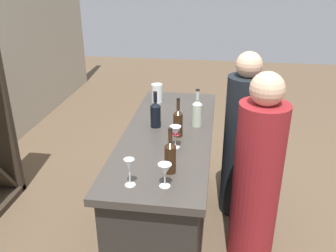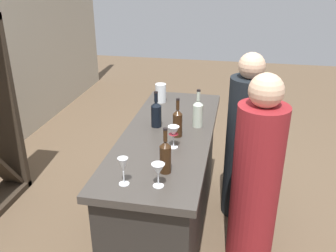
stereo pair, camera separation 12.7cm
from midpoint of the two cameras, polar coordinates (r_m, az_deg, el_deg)
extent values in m
plane|color=brown|center=(3.27, -1.16, -15.79)|extent=(12.00, 12.00, 0.00)
cube|color=#2A2723|center=(3.00, -1.23, -9.39)|extent=(1.75, 0.58, 0.87)
cube|color=#3D3833|center=(2.78, -1.31, -1.43)|extent=(1.83, 0.66, 0.05)
cylinder|color=#331E0F|center=(2.21, -1.30, -5.23)|extent=(0.07, 0.07, 0.17)
cone|color=#331E0F|center=(2.16, -1.33, -2.83)|extent=(0.07, 0.07, 0.03)
cylinder|color=#331E0F|center=(2.14, -1.34, -1.55)|extent=(0.02, 0.02, 0.07)
cylinder|color=black|center=(2.12, -1.35, -0.51)|extent=(0.03, 0.03, 0.01)
cylinder|color=#331E0F|center=(2.67, 0.20, 0.15)|extent=(0.07, 0.07, 0.17)
cone|color=#331E0F|center=(2.63, 0.21, 2.22)|extent=(0.07, 0.07, 0.03)
cylinder|color=#331E0F|center=(2.61, 0.21, 3.31)|extent=(0.02, 0.02, 0.07)
cylinder|color=black|center=(2.60, 0.21, 4.18)|extent=(0.03, 0.03, 0.01)
cylinder|color=black|center=(2.83, -3.23, 1.48)|extent=(0.08, 0.08, 0.17)
cone|color=black|center=(2.79, -3.28, 3.39)|extent=(0.08, 0.08, 0.03)
cylinder|color=black|center=(2.77, -3.30, 4.40)|extent=(0.03, 0.03, 0.07)
cylinder|color=black|center=(2.76, -3.32, 5.21)|extent=(0.03, 0.03, 0.01)
cylinder|color=#B7C6B2|center=(2.84, 3.24, 1.69)|extent=(0.08, 0.08, 0.18)
cone|color=#B7C6B2|center=(2.80, 3.29, 3.70)|extent=(0.08, 0.08, 0.03)
cylinder|color=#B7C6B2|center=(2.79, 3.32, 4.75)|extent=(0.03, 0.03, 0.07)
cylinder|color=black|center=(2.77, 3.34, 5.60)|extent=(0.03, 0.03, 0.01)
cylinder|color=white|center=(2.12, -2.23, -9.32)|extent=(0.06, 0.06, 0.00)
cylinder|color=white|center=(2.10, -2.25, -8.48)|extent=(0.01, 0.01, 0.07)
cone|color=white|center=(2.07, -2.28, -6.83)|extent=(0.08, 0.08, 0.07)
cylinder|color=white|center=(2.54, -0.29, -3.29)|extent=(0.06, 0.06, 0.00)
cylinder|color=white|center=(2.52, -0.29, -2.48)|extent=(0.01, 0.01, 0.08)
cone|color=white|center=(2.49, -0.30, -0.89)|extent=(0.08, 0.08, 0.08)
cone|color=maroon|center=(2.50, -0.30, -1.48)|extent=(0.07, 0.07, 0.02)
cylinder|color=white|center=(2.15, -7.60, -9.08)|extent=(0.06, 0.06, 0.00)
cylinder|color=white|center=(2.13, -7.66, -8.13)|extent=(0.01, 0.01, 0.08)
cone|color=white|center=(2.08, -7.79, -6.19)|extent=(0.06, 0.06, 0.09)
cylinder|color=silver|center=(3.34, -2.82, 5.11)|extent=(0.10, 0.10, 0.17)
cylinder|color=black|center=(3.22, 10.24, -3.31)|extent=(0.40, 0.40, 1.27)
sphere|color=#D8AD8C|center=(2.96, 11.28, 9.30)|extent=(0.21, 0.21, 0.21)
cylinder|color=maroon|center=(2.74, 12.24, -8.96)|extent=(0.41, 0.41, 1.25)
sphere|color=#D8AD8C|center=(2.43, 13.73, 5.59)|extent=(0.23, 0.23, 0.23)
camera|label=1|loc=(0.06, -91.32, -0.59)|focal=39.23mm
camera|label=2|loc=(0.06, 88.68, 0.59)|focal=39.23mm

